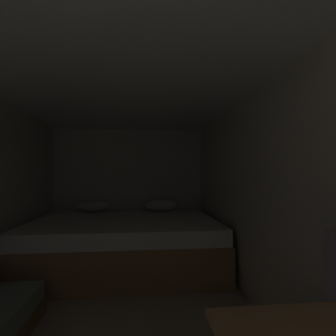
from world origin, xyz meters
name	(u,v)px	position (x,y,z in m)	size (l,w,h in m)	color
ground_plane	(114,331)	(0.00, 1.80, 0.00)	(6.88, 6.88, 0.00)	#A39984
wall_back	(129,187)	(0.00, 4.26, 1.01)	(2.62, 0.05, 2.01)	beige
wall_right	(269,201)	(1.29, 1.80, 1.01)	(0.05, 4.88, 2.01)	beige
ceiling_slab	(115,74)	(0.00, 1.80, 2.04)	(2.62, 4.88, 0.05)	white
bed	(125,241)	(0.00, 3.29, 0.33)	(2.40, 1.82, 0.82)	#9E7247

